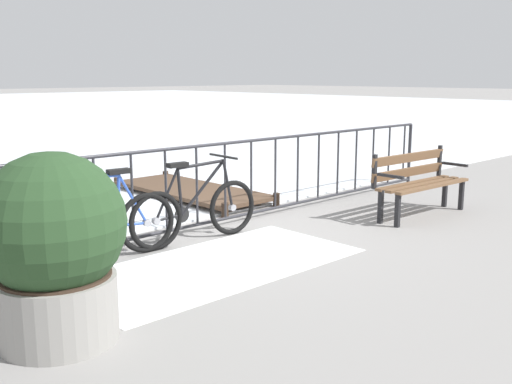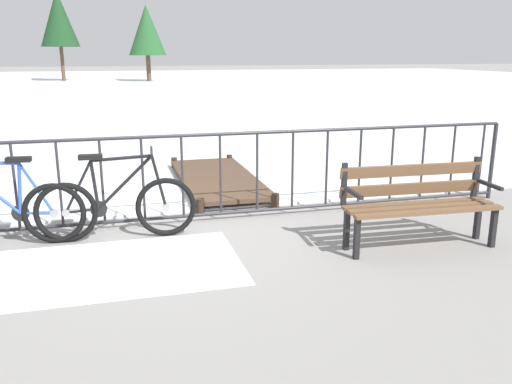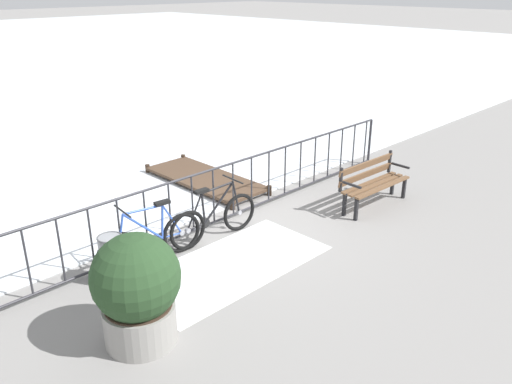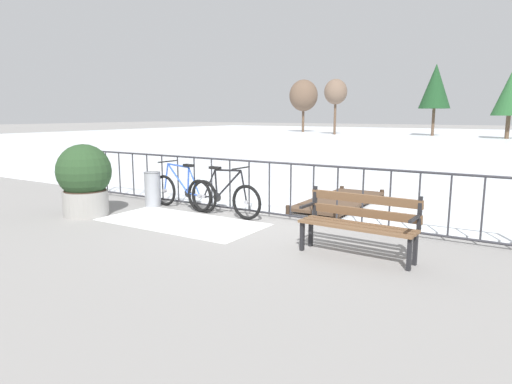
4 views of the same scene
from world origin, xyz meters
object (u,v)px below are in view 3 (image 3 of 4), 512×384
object	(u,v)px
bicycle_near_railing	(151,240)
planter_with_shrub	(137,289)
park_bench	(372,180)
trash_bin	(112,259)
bicycle_second	(214,219)

from	to	relation	value
bicycle_near_railing	planter_with_shrub	xyz separation A→B (m)	(-1.16, -1.46, 0.35)
park_bench	trash_bin	xyz separation A→B (m)	(-4.90, 1.01, -0.14)
bicycle_near_railing	trash_bin	world-z (taller)	bicycle_near_railing
park_bench	trash_bin	world-z (taller)	park_bench
planter_with_shrub	bicycle_near_railing	bearing A→B (deg)	51.62
bicycle_second	bicycle_near_railing	bearing A→B (deg)	175.35
bicycle_second	park_bench	xyz separation A→B (m)	(3.03, -1.02, 0.14)
bicycle_near_railing	bicycle_second	distance (m)	1.16
bicycle_near_railing	bicycle_second	xyz separation A→B (m)	(1.16, -0.09, 0.00)
trash_bin	planter_with_shrub	bearing A→B (deg)	-107.97
bicycle_near_railing	park_bench	distance (m)	4.33
bicycle_near_railing	park_bench	size ratio (longest dim) A/B	1.05
park_bench	planter_with_shrub	distance (m)	5.36
planter_with_shrub	park_bench	bearing A→B (deg)	3.70
park_bench	trash_bin	size ratio (longest dim) A/B	2.21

